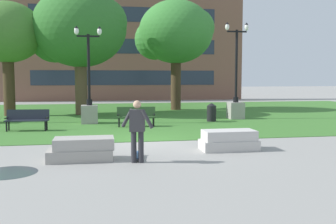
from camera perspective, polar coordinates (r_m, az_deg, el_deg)
ground_plane at (r=14.20m, az=-3.61°, el=-4.36°), size 140.00×140.00×0.00m
grass_lawn at (r=24.08m, az=-6.35°, el=-0.40°), size 40.00×20.00×0.02m
concrete_block_center at (r=11.36m, az=-12.36°, el=-5.33°), size 1.84×0.90×0.64m
concrete_block_left at (r=12.76m, az=8.83°, el=-4.11°), size 1.80×0.90×0.64m
person_skateboarder at (r=10.72m, az=-4.49°, el=-2.28°), size 0.87×0.58×1.71m
skateboard at (r=11.36m, az=-4.30°, el=-6.36°), size 0.37×1.04×0.14m
puddle at (r=10.51m, az=-22.27°, el=-8.15°), size 1.44×1.44×0.01m
park_bench_near_left at (r=18.41m, az=-4.64°, el=-0.47°), size 1.84×0.67×0.90m
park_bench_near_right at (r=17.98m, az=-19.74°, el=-0.90°), size 1.84×0.67×0.90m
lamp_post_right at (r=21.93m, az=9.81°, el=1.80°), size 1.32×0.80×5.25m
lamp_post_center at (r=19.88m, az=-11.34°, el=1.20°), size 1.32×0.80×4.79m
tree_near_right at (r=27.54m, az=1.02°, el=11.38°), size 5.35×5.10×7.55m
tree_near_left at (r=25.10m, az=-22.43°, el=10.46°), size 4.36×4.16×6.66m
tree_far_right at (r=24.65m, az=-12.83°, el=11.70°), size 5.87×5.59×7.63m
trash_bin at (r=20.46m, az=6.34°, el=-0.01°), size 0.49×0.49×0.96m
building_facade_distant at (r=38.63m, az=-6.25°, el=9.96°), size 23.39×1.03×11.14m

